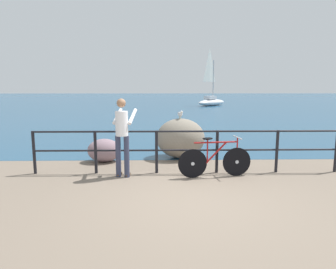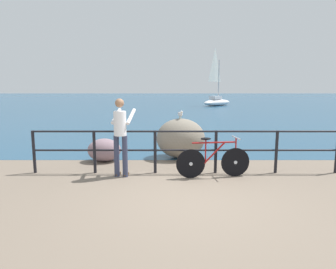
% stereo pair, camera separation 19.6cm
% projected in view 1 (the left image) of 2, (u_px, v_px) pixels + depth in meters
% --- Properties ---
extents(ground_plane, '(120.00, 120.00, 0.10)m').
position_uv_depth(ground_plane, '(168.00, 112.00, 25.36)').
color(ground_plane, '#756656').
extents(sea_surface, '(120.00, 90.00, 0.01)m').
position_uv_depth(sea_surface, '(164.00, 99.00, 52.93)').
color(sea_surface, navy).
rests_on(sea_surface, ground_plane).
extents(promenade_railing, '(7.26, 0.07, 1.02)m').
position_uv_depth(promenade_railing, '(187.00, 147.00, 7.14)').
color(promenade_railing, black).
rests_on(promenade_railing, ground_plane).
extents(bicycle, '(1.69, 0.48, 0.92)m').
position_uv_depth(bicycle, '(215.00, 160.00, 6.85)').
color(bicycle, black).
rests_on(bicycle, ground_plane).
extents(person_at_railing, '(0.54, 0.67, 1.78)m').
position_uv_depth(person_at_railing, '(122.00, 134.00, 6.77)').
color(person_at_railing, '#333851').
rests_on(person_at_railing, ground_plane).
extents(breakwater_boulder_main, '(1.39, 1.18, 1.14)m').
position_uv_depth(breakwater_boulder_main, '(181.00, 138.00, 8.70)').
color(breakwater_boulder_main, gray).
rests_on(breakwater_boulder_main, ground).
extents(breakwater_boulder_left, '(0.91, 0.72, 0.63)m').
position_uv_depth(breakwater_boulder_left, '(104.00, 150.00, 8.27)').
color(breakwater_boulder_left, gray).
rests_on(breakwater_boulder_left, ground).
extents(seagull, '(0.18, 0.34, 0.23)m').
position_uv_depth(seagull, '(180.00, 114.00, 8.61)').
color(seagull, gold).
rests_on(seagull, breakwater_boulder_main).
extents(sailboat, '(4.00, 4.06, 6.16)m').
position_uv_depth(sailboat, '(211.00, 99.00, 33.00)').
color(sailboat, white).
rests_on(sailboat, sea_surface).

